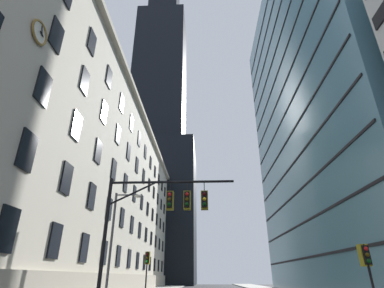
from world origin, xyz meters
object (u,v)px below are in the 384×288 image
traffic_signal_mast (164,211)px  traffic_light_near_right (366,259)px  street_lamppost (116,235)px  traffic_light_far_left (147,261)px

traffic_signal_mast → traffic_light_near_right: 10.53m
traffic_light_near_right → street_lamppost: (-14.36, 5.73, 1.93)m
traffic_light_far_left → street_lamppost: size_ratio=0.50×
traffic_signal_mast → traffic_light_far_left: bearing=104.4°
traffic_light_near_right → traffic_light_far_left: 17.30m
traffic_light_near_right → traffic_light_far_left: (-13.03, 11.37, 0.47)m
traffic_signal_mast → traffic_light_far_left: traffic_signal_mast is taller
traffic_signal_mast → street_lamppost: (-4.15, 5.36, -0.58)m
street_lamppost → traffic_light_near_right: bearing=-21.8°
traffic_signal_mast → street_lamppost: size_ratio=0.97×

